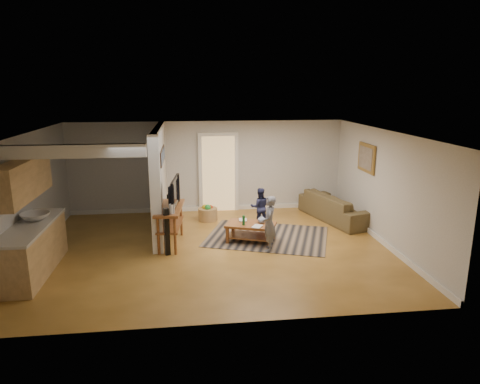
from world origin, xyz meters
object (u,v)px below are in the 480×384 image
object	(u,v)px
speaker_right	(170,212)
speaker_left	(167,232)
toy_basket	(208,213)
toddler	(260,225)
coffee_table	(252,227)
child	(269,250)
sofa	(336,219)
tv_console	(170,210)

from	to	relation	value
speaker_right	speaker_left	bearing A→B (deg)	-66.55
speaker_left	speaker_right	bearing A→B (deg)	69.28
toy_basket	toddler	bearing A→B (deg)	-25.08
coffee_table	child	xyz separation A→B (m)	(0.29, -0.56, -0.33)
speaker_left	toddler	distance (m)	2.82
sofa	speaker_left	size ratio (longest dim) A/B	2.31
tv_console	speaker_right	bearing A→B (deg)	99.07
coffee_table	toddler	world-z (taller)	coffee_table
tv_console	toddler	xyz separation A→B (m)	(2.15, 1.07, -0.78)
tv_console	speaker_right	xyz separation A→B (m)	(-0.06, 1.01, -0.34)
sofa	tv_console	size ratio (longest dim) A/B	1.65
coffee_table	speaker_right	size ratio (longest dim) A/B	1.38
sofa	toddler	distance (m)	2.10
tv_console	toy_basket	bearing A→B (deg)	67.52
sofa	toy_basket	distance (m)	3.38
coffee_table	speaker_left	xyz separation A→B (m)	(-1.85, -0.56, 0.17)
sofa	tv_console	xyz separation A→B (m)	(-4.24, -1.33, 0.78)
toy_basket	tv_console	bearing A→B (deg)	-117.91
tv_console	toy_basket	distance (m)	1.98
coffee_table	speaker_right	world-z (taller)	speaker_right
sofa	coffee_table	bearing A→B (deg)	102.41
speaker_left	child	world-z (taller)	speaker_left
coffee_table	speaker_right	bearing A→B (deg)	150.77
tv_console	sofa	bearing A→B (deg)	22.83
speaker_left	child	bearing A→B (deg)	-20.69
child	sofa	bearing A→B (deg)	142.98
sofa	toy_basket	size ratio (longest dim) A/B	4.67
child	toddler	xyz separation A→B (m)	(0.08, 1.66, 0.00)
coffee_table	child	size ratio (longest dim) A/B	1.04
speaker_right	toy_basket	bearing A→B (deg)	58.20
tv_console	toy_basket	xyz separation A→B (m)	(0.88, 1.67, -0.60)
sofa	child	distance (m)	2.89
speaker_left	tv_console	bearing A→B (deg)	63.07
speaker_right	child	xyz separation A→B (m)	(2.14, -1.60, -0.45)
sofa	speaker_left	bearing A→B (deg)	97.54
speaker_left	toddler	bearing A→B (deg)	16.10
sofa	toy_basket	xyz separation A→B (m)	(-3.35, 0.34, 0.18)
speaker_right	toy_basket	world-z (taller)	speaker_right
speaker_left	child	distance (m)	2.20
speaker_left	toy_basket	world-z (taller)	speaker_left
child	toddler	bearing A→B (deg)	-171.26
sofa	coffee_table	world-z (taller)	coffee_table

